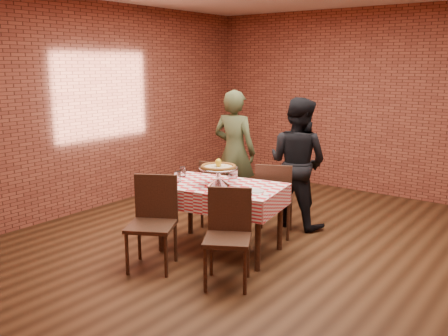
{
  "coord_description": "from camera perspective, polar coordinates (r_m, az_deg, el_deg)",
  "views": [
    {
      "loc": [
        2.78,
        -4.45,
        2.06
      ],
      "look_at": [
        -0.31,
        -0.35,
        0.93
      ],
      "focal_mm": 38.54,
      "sensor_mm": 36.0,
      "label": 1
    }
  ],
  "objects": [
    {
      "name": "chair_far_right",
      "position": [
        5.85,
        6.03,
        -3.62
      ],
      "size": [
        0.57,
        0.57,
        0.91
      ],
      "primitive_type": null,
      "rotation": [
        0.0,
        0.0,
        3.58
      ],
      "color": "#462919",
      "rests_on": "ground"
    },
    {
      "name": "condiment_caddy",
      "position": [
        5.46,
        1.11,
        -0.61
      ],
      "size": [
        0.13,
        0.12,
        0.14
      ],
      "primitive_type": "cube",
      "rotation": [
        0.0,
        0.0,
        0.56
      ],
      "color": "silver",
      "rests_on": "tablecloth"
    },
    {
      "name": "side_plate",
      "position": [
        4.97,
        3.87,
        -2.73
      ],
      "size": [
        0.19,
        0.19,
        0.01
      ],
      "primitive_type": "cylinder",
      "rotation": [
        0.0,
        0.0,
        0.18
      ],
      "color": "white",
      "rests_on": "tablecloth"
    },
    {
      "name": "pizza_stand",
      "position": [
        5.19,
        -0.66,
        -1.02
      ],
      "size": [
        0.48,
        0.48,
        0.19
      ],
      "primitive_type": null,
      "rotation": [
        0.0,
        0.0,
        -0.11
      ],
      "color": "silver",
      "rests_on": "tablecloth"
    },
    {
      "name": "tablecloth",
      "position": [
        5.27,
        -0.41,
        -3.19
      ],
      "size": [
        1.48,
        1.06,
        0.23
      ],
      "primitive_type": null,
      "rotation": [
        0.0,
        0.0,
        0.18
      ],
      "color": "red",
      "rests_on": "table"
    },
    {
      "name": "back_wall",
      "position": [
        7.97,
        16.66,
        7.5
      ],
      "size": [
        5.5,
        0.0,
        5.5
      ],
      "primitive_type": "plane",
      "rotation": [
        1.57,
        0.0,
        0.0
      ],
      "color": "brown",
      "rests_on": "ground"
    },
    {
      "name": "lemon",
      "position": [
        5.16,
        -0.67,
        0.64
      ],
      "size": [
        0.08,
        0.08,
        0.09
      ],
      "primitive_type": "ellipsoid",
      "rotation": [
        0.0,
        0.0,
        -0.11
      ],
      "color": "yellow",
      "rests_on": "pizza"
    },
    {
      "name": "sweetener_packet_b",
      "position": [
        4.89,
        5.49,
        -3.05
      ],
      "size": [
        0.06,
        0.04,
        0.0
      ],
      "primitive_type": "cube",
      "rotation": [
        0.0,
        0.0,
        0.22
      ],
      "color": "white",
      "rests_on": "tablecloth"
    },
    {
      "name": "pizza",
      "position": [
        5.17,
        -0.67,
        0.09
      ],
      "size": [
        0.42,
        0.42,
        0.03
      ],
      "primitive_type": "cylinder",
      "rotation": [
        0.0,
        0.0,
        -0.11
      ],
      "color": "beige",
      "rests_on": "pizza_stand"
    },
    {
      "name": "chair_near_left",
      "position": [
        4.92,
        -8.62,
        -6.62
      ],
      "size": [
        0.62,
        0.62,
        0.94
      ],
      "primitive_type": null,
      "rotation": [
        0.0,
        0.0,
        0.51
      ],
      "color": "#462919",
      "rests_on": "ground"
    },
    {
      "name": "chair_near_right",
      "position": [
        4.51,
        0.4,
        -8.46
      ],
      "size": [
        0.58,
        0.58,
        0.9
      ],
      "primitive_type": null,
      "rotation": [
        0.0,
        0.0,
        0.52
      ],
      "color": "#462919",
      "rests_on": "ground"
    },
    {
      "name": "sweetener_packet_a",
      "position": [
        4.84,
        4.99,
        -3.19
      ],
      "size": [
        0.06,
        0.05,
        0.0
      ],
      "primitive_type": "cube",
      "rotation": [
        0.0,
        0.0,
        0.47
      ],
      "color": "white",
      "rests_on": "tablecloth"
    },
    {
      "name": "diner_olive",
      "position": [
        6.64,
        1.24,
        1.92
      ],
      "size": [
        0.67,
        0.49,
        1.7
      ],
      "primitive_type": "imported",
      "rotation": [
        0.0,
        0.0,
        3.28
      ],
      "color": "#3E4427",
      "rests_on": "ground"
    },
    {
      "name": "diner_black",
      "position": [
        6.13,
        8.7,
        0.62
      ],
      "size": [
        0.83,
        0.66,
        1.65
      ],
      "primitive_type": "imported",
      "rotation": [
        0.0,
        0.0,
        3.09
      ],
      "color": "black",
      "rests_on": "ground"
    },
    {
      "name": "chair_far_left",
      "position": [
        6.11,
        -0.51,
        -3.05
      ],
      "size": [
        0.42,
        0.42,
        0.86
      ],
      "primitive_type": null,
      "rotation": [
        0.0,
        0.0,
        3.23
      ],
      "color": "#462919",
      "rests_on": "ground"
    },
    {
      "name": "table",
      "position": [
        5.35,
        -0.41,
        -5.96
      ],
      "size": [
        1.44,
        1.01,
        0.75
      ],
      "primitive_type": "cube",
      "rotation": [
        0.0,
        0.0,
        0.18
      ],
      "color": "#462919",
      "rests_on": "ground"
    },
    {
      "name": "ground",
      "position": [
        5.64,
        4.75,
        -9.08
      ],
      "size": [
        6.0,
        6.0,
        0.0
      ],
      "primitive_type": "plane",
      "color": "black",
      "rests_on": "ground"
    },
    {
      "name": "water_glass_left",
      "position": [
        5.37,
        -5.51,
        -1.04
      ],
      "size": [
        0.09,
        0.09,
        0.12
      ],
      "primitive_type": "cylinder",
      "rotation": [
        0.0,
        0.0,
        0.18
      ],
      "color": "white",
      "rests_on": "tablecloth"
    },
    {
      "name": "water_glass_right",
      "position": [
        5.62,
        -4.91,
        -0.43
      ],
      "size": [
        0.09,
        0.09,
        0.12
      ],
      "primitive_type": "cylinder",
      "rotation": [
        0.0,
        0.0,
        0.18
      ],
      "color": "white",
      "rests_on": "tablecloth"
    }
  ]
}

